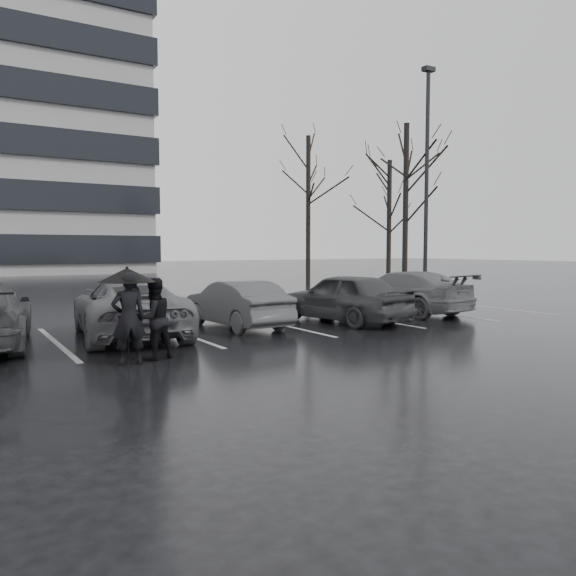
# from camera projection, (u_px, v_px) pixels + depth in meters

# --- Properties ---
(ground) EXTENTS (160.00, 160.00, 0.00)m
(ground) POSITION_uv_depth(u_px,v_px,m) (315.00, 340.00, 12.50)
(ground) COLOR black
(ground) RESTS_ON ground
(car_main) EXTENTS (2.31, 4.26, 1.38)m
(car_main) POSITION_uv_depth(u_px,v_px,m) (343.00, 297.00, 15.47)
(car_main) COLOR black
(car_main) RESTS_ON ground
(car_west_a) EXTENTS (1.51, 3.74, 1.21)m
(car_west_a) POSITION_uv_depth(u_px,v_px,m) (236.00, 304.00, 14.45)
(car_west_a) COLOR #2B2B2D
(car_west_a) RESTS_ON ground
(car_west_b) EXTENTS (2.74, 4.97, 1.32)m
(car_west_b) POSITION_uv_depth(u_px,v_px,m) (129.00, 308.00, 12.92)
(car_west_b) COLOR #48484A
(car_west_b) RESTS_ON ground
(car_east) EXTENTS (2.53, 4.81, 1.33)m
(car_east) POSITION_uv_depth(u_px,v_px,m) (401.00, 292.00, 17.51)
(car_east) COLOR #48484A
(car_east) RESTS_ON ground
(pedestrian_left) EXTENTS (0.61, 0.42, 1.62)m
(pedestrian_left) POSITION_uv_depth(u_px,v_px,m) (129.00, 319.00, 9.75)
(pedestrian_left) COLOR black
(pedestrian_left) RESTS_ON ground
(pedestrian_right) EXTENTS (0.84, 0.72, 1.50)m
(pedestrian_right) POSITION_uv_depth(u_px,v_px,m) (154.00, 319.00, 10.23)
(pedestrian_right) COLOR black
(pedestrian_right) RESTS_ON ground
(umbrella) EXTENTS (1.01, 1.01, 1.71)m
(umbrella) POSITION_uv_depth(u_px,v_px,m) (127.00, 275.00, 9.96)
(umbrella) COLOR black
(umbrella) RESTS_ON ground
(lamp_post) EXTENTS (0.52, 0.52, 9.44)m
(lamp_post) POSITION_uv_depth(u_px,v_px,m) (426.00, 193.00, 23.24)
(lamp_post) COLOR gray
(lamp_post) RESTS_ON ground
(stall_stripes) EXTENTS (19.72, 5.00, 0.00)m
(stall_stripes) POSITION_uv_depth(u_px,v_px,m) (234.00, 329.00, 14.22)
(stall_stripes) COLOR #9D9EA0
(stall_stripes) RESTS_ON ground
(tree_east) EXTENTS (0.26, 0.26, 8.00)m
(tree_east) POSITION_uv_depth(u_px,v_px,m) (406.00, 208.00, 26.96)
(tree_east) COLOR black
(tree_east) RESTS_ON ground
(tree_ne) EXTENTS (0.26, 0.26, 7.00)m
(tree_ne) POSITION_uv_depth(u_px,v_px,m) (389.00, 223.00, 31.70)
(tree_ne) COLOR black
(tree_ne) RESTS_ON ground
(tree_north) EXTENTS (0.26, 0.26, 8.50)m
(tree_north) POSITION_uv_depth(u_px,v_px,m) (308.00, 210.00, 32.40)
(tree_north) COLOR black
(tree_north) RESTS_ON ground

